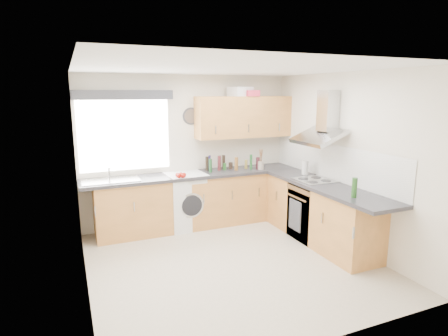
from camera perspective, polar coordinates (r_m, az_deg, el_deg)
name	(u,v)px	position (r m, az deg, el deg)	size (l,w,h in m)	color
ground_plane	(232,262)	(5.13, 1.17, -14.14)	(3.60, 3.60, 0.00)	beige
ceiling	(232,68)	(4.63, 1.29, 14.97)	(3.60, 3.60, 0.02)	white
wall_back	(189,150)	(6.38, -5.40, 2.70)	(3.60, 0.02, 2.50)	silver
wall_front	(321,211)	(3.22, 14.52, -6.35)	(3.60, 0.02, 2.50)	silver
wall_left	(80,183)	(4.33, -21.09, -2.21)	(0.02, 3.60, 2.50)	silver
wall_right	(345,160)	(5.69, 18.00, 1.12)	(0.02, 3.60, 2.50)	silver
window	(125,135)	(6.11, -14.89, 4.81)	(1.40, 0.02, 1.10)	silver
window_blind	(123,95)	(5.98, -15.08, 10.73)	(1.50, 0.18, 0.14)	#2F2F35
splashback	(331,162)	(5.92, 16.00, 0.94)	(0.01, 3.00, 0.54)	white
base_cab_back	(189,202)	(6.26, -5.33, -5.16)	(3.00, 0.58, 0.86)	#AE7337
base_cab_corner	(273,192)	(6.89, 7.50, -3.67)	(0.60, 0.60, 0.86)	#AE7337
base_cab_right	(320,214)	(5.82, 14.36, -6.78)	(0.58, 2.10, 0.86)	#AE7337
worktop_back	(195,175)	(6.17, -4.50, -1.03)	(3.60, 0.62, 0.05)	#262529
worktop_right	(327,187)	(5.58, 15.43, -2.77)	(0.62, 2.42, 0.05)	#262529
sink	(111,178)	(5.89, -16.88, -1.47)	(0.84, 0.46, 0.10)	#AAABAC
oven	(313,211)	(5.93, 13.40, -6.44)	(0.56, 0.58, 0.85)	black
hob_plate	(314,180)	(5.80, 13.62, -1.81)	(0.52, 0.52, 0.01)	#AAABAC
extractor_hood	(323,123)	(5.73, 14.83, 6.62)	(0.52, 0.78, 0.66)	#AAABAC
upper_cabinets	(244,117)	(6.51, 3.04, 7.78)	(1.70, 0.35, 0.70)	#AE7337
washing_machine	(186,201)	(6.25, -5.80, -4.96)	(0.62, 0.60, 0.91)	silver
wall_clock	(191,116)	(6.32, -5.01, 7.87)	(0.29, 0.29, 0.04)	#2F2F35
casserole	(240,92)	(6.47, 2.50, 11.55)	(0.37, 0.27, 0.16)	silver
storage_box	(252,93)	(6.45, 4.27, 11.29)	(0.22, 0.18, 0.10)	#CA2C43
utensil_pot	(261,165)	(6.47, 5.63, 0.40)	(0.10, 0.10, 0.14)	gray
kitchen_roll	(305,168)	(6.18, 12.25, 0.05)	(0.10, 0.10, 0.22)	silver
tomato_cluster	(181,175)	(5.89, -6.60, -1.10)	(0.15, 0.15, 0.07)	#A61108
jar_0	(224,162)	(6.52, -0.05, 0.96)	(0.05, 0.05, 0.23)	#2E2119
jar_1	(210,163)	(6.41, -2.21, 0.82)	(0.04, 0.04, 0.25)	#231956
jar_2	(236,164)	(6.37, 1.89, 0.65)	(0.06, 0.06, 0.22)	brown
jar_3	(219,163)	(6.36, -0.74, 0.74)	(0.06, 0.06, 0.25)	#511D20
jar_4	(225,167)	(6.40, 0.08, 0.22)	(0.06, 0.06, 0.12)	#22581F
jar_5	(246,164)	(6.53, 3.39, 0.59)	(0.05, 0.05, 0.16)	olive
jar_6	(207,164)	(6.36, -2.61, 0.68)	(0.05, 0.05, 0.24)	black
jar_7	(210,166)	(6.20, -2.09, 0.36)	(0.05, 0.05, 0.23)	#17421E
jar_8	(251,162)	(6.44, 4.13, 0.90)	(0.05, 0.05, 0.26)	#1D5222
jar_9	(231,166)	(6.50, 1.03, 0.36)	(0.07, 0.07, 0.11)	black
jar_10	(258,163)	(6.47, 5.18, 0.71)	(0.06, 0.06, 0.21)	#351319
bottle_0	(354,188)	(4.99, 19.26, -2.85)	(0.07, 0.07, 0.25)	#204E1C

